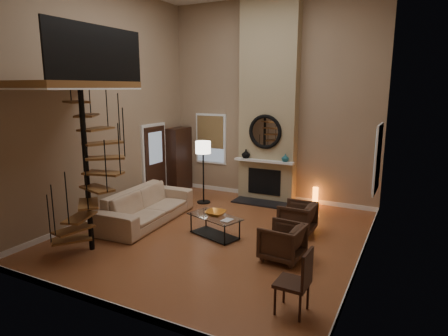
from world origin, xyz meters
The scene contains 32 objects.
ground centered at (0.00, 0.00, -0.01)m, with size 6.00×6.50×0.01m, color #AC6337.
back_wall centered at (0.00, 3.25, 2.75)m, with size 6.00×0.02×5.50m, color #977D61.
front_wall centered at (0.00, -3.25, 2.75)m, with size 6.00×0.02×5.50m, color #977D61.
left_wall centered at (-3.00, 0.00, 2.75)m, with size 0.02×6.50×5.50m, color #977D61.
right_wall centered at (3.00, 0.00, 2.75)m, with size 0.02×6.50×5.50m, color #977D61.
baseboard_back centered at (0.00, 3.24, 0.06)m, with size 6.00×0.02×0.12m, color white.
baseboard_front centered at (0.00, -3.24, 0.06)m, with size 6.00×0.02×0.12m, color white.
baseboard_left centered at (-2.99, 0.00, 0.06)m, with size 0.02×6.50×0.12m, color white.
baseboard_right centered at (2.99, 0.00, 0.06)m, with size 0.02×6.50×0.12m, color white.
chimney_breast centered at (0.00, 3.06, 2.75)m, with size 1.60×0.38×5.50m, color tan.
hearth centered at (0.00, 2.57, 0.02)m, with size 1.50×0.60×0.04m, color black.
firebox centered at (0.00, 2.86, 0.55)m, with size 0.95×0.02×0.72m, color black.
mantel centered at (0.00, 2.78, 1.15)m, with size 1.70×0.18×0.06m, color white.
mirror_frame centered at (0.00, 2.84, 1.95)m, with size 0.94×0.94×0.10m, color black.
mirror_disc centered at (0.00, 2.85, 1.95)m, with size 0.80×0.80×0.01m, color white.
vase_left centered at (-0.55, 2.82, 1.30)m, with size 0.24×0.24×0.25m, color black.
vase_right centered at (0.60, 2.82, 1.28)m, with size 0.20×0.20×0.21m, color #1B5661.
window_back centered at (-1.90, 3.22, 1.62)m, with size 1.02×0.06×1.52m.
window_right centered at (2.97, 2.00, 1.63)m, with size 0.06×1.02×1.52m.
entry_door centered at (-2.95, 1.80, 1.05)m, with size 0.10×1.05×2.16m.
loft centered at (-2.04, -1.80, 3.24)m, with size 1.70×2.20×1.09m.
spiral_stair centered at (-1.78, -1.79, 1.78)m, with size 1.47×1.47×4.06m.
hutch centered at (-2.79, 2.78, 0.95)m, with size 0.41×0.88×1.97m, color black.
sofa centered at (-1.82, -0.02, 0.40)m, with size 2.65×1.04×0.77m, color tan.
armchair_near centered at (1.61, 0.88, 0.35)m, with size 0.72×0.74×0.67m, color #3F291D.
armchair_far centered at (1.76, -0.55, 0.35)m, with size 0.72×0.74×0.67m, color #3F291D.
coffee_table centered at (0.03, -0.09, 0.28)m, with size 1.30×0.92×0.44m.
bowl centered at (0.03, -0.04, 0.50)m, with size 0.43×0.43×0.11m, color orange.
book centered at (0.38, -0.24, 0.46)m, with size 0.18×0.25×0.02m, color gray.
floor_lamp centered at (-1.42, 1.93, 1.41)m, with size 0.41×0.41×1.72m.
accent_lamp centered at (1.40, 3.07, 0.25)m, with size 0.14×0.14×0.52m, color orange.
side_chair centered at (2.45, -2.11, 0.53)m, with size 0.46×0.46×0.97m.
Camera 1 is at (3.77, -6.94, 3.13)m, focal length 30.89 mm.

